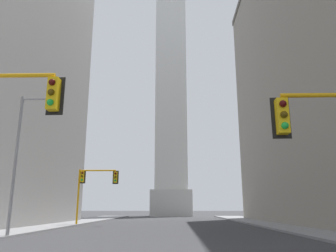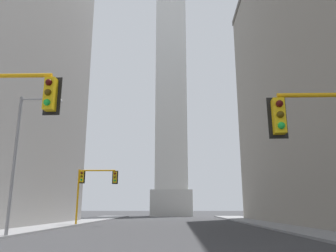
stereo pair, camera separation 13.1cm
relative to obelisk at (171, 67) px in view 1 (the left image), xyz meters
name	(u,v)px [view 1 (the left image)]	position (x,y,z in m)	size (l,w,h in m)	color
sidewalk_left	(22,229)	(-10.98, -44.09, -33.39)	(5.00, 82.67, 0.15)	gray
sidewalk_right	(309,230)	(10.98, -44.09, -33.39)	(5.00, 82.67, 0.15)	gray
obelisk	(171,67)	(0.00, 0.00, 0.00)	(8.46, 8.46, 69.55)	silver
traffic_light_mid_left	(92,183)	(-7.35, -37.59, -29.38)	(4.09, 0.52, 5.41)	orange
street_lamp	(24,149)	(-8.28, -50.90, -28.31)	(2.70, 0.36, 8.47)	gray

